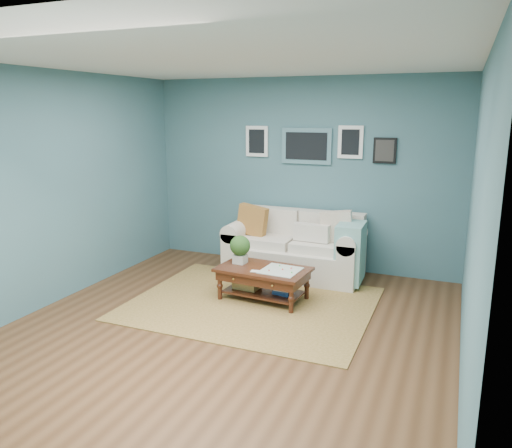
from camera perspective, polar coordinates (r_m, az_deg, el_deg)
The scene contains 4 objects.
room_shell at distance 4.94m, azimuth -3.26°, elevation 2.59°, with size 5.00×5.02×2.70m.
area_rug at distance 5.98m, azimuth -0.51°, elevation -9.05°, with size 2.77×2.21×0.01m, color brown.
loveseat at distance 6.89m, azimuth 5.11°, elevation -2.71°, with size 1.89×0.86×0.97m.
coffee_table at distance 6.02m, azimuth 0.39°, elevation -5.58°, with size 1.12×0.71×0.75m.
Camera 1 is at (2.12, -4.32, 2.24)m, focal length 35.00 mm.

